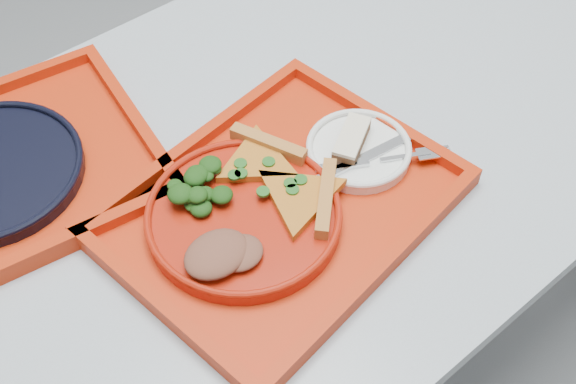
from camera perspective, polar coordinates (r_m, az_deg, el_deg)
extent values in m
plane|color=gray|center=(1.71, 0.43, -13.28)|extent=(10.00, 10.00, 0.00)
cube|color=#979EA9|center=(1.09, 0.65, 3.73)|extent=(1.60, 0.80, 0.03)
cylinder|color=gray|center=(1.90, 11.19, 11.63)|extent=(0.05, 0.05, 0.72)
cube|color=#B92709|center=(0.99, -0.59, -1.29)|extent=(0.49, 0.41, 0.01)
cylinder|color=#A61C0B|center=(0.96, -3.52, -2.03)|extent=(0.26, 0.26, 0.02)
cylinder|color=white|center=(1.04, 5.58, 3.19)|extent=(0.15, 0.15, 0.01)
ellipsoid|color=black|center=(0.96, -6.49, 0.61)|extent=(0.08, 0.07, 0.04)
ellipsoid|color=brown|center=(0.90, -5.67, -4.90)|extent=(0.09, 0.07, 0.03)
cube|color=#4F2A1A|center=(1.03, 5.03, 4.02)|extent=(0.09, 0.07, 0.02)
cube|color=beige|center=(1.03, 5.07, 4.46)|extent=(0.09, 0.07, 0.01)
cube|color=silver|center=(1.02, 5.97, 2.70)|extent=(0.19, 0.04, 0.01)
cube|color=silver|center=(1.02, 7.18, 2.52)|extent=(0.17, 0.11, 0.01)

